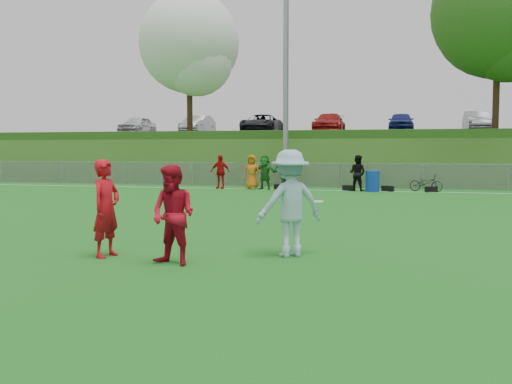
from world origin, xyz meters
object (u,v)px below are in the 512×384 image
(recycling_bin, at_px, (372,181))
(player_red_center, at_px, (173,215))
(player_red_left, at_px, (106,208))
(bicycle, at_px, (426,183))
(frisbee, at_px, (317,202))
(player_blue, at_px, (290,203))

(recycling_bin, bearing_deg, player_red_center, -98.16)
(player_red_left, height_order, bicycle, player_red_left)
(frisbee, bearing_deg, bicycle, 80.76)
(player_red_left, xyz_separation_m, bicycle, (6.49, 18.12, -0.49))
(frisbee, bearing_deg, player_blue, -143.88)
(bicycle, bearing_deg, player_red_left, -177.47)
(frisbee, height_order, recycling_bin, frisbee)
(player_red_center, height_order, bicycle, player_red_center)
(player_red_left, height_order, frisbee, player_red_left)
(player_blue, height_order, bicycle, player_blue)
(recycling_bin, relative_size, bicycle, 0.61)
(frisbee, xyz_separation_m, bicycle, (2.75, 16.92, -0.59))
(player_red_left, relative_size, recycling_bin, 1.87)
(player_red_left, xyz_separation_m, player_red_center, (1.49, -0.40, -0.04))
(frisbee, xyz_separation_m, recycling_bin, (0.33, 16.36, -0.52))
(frisbee, height_order, bicycle, frisbee)
(player_red_left, height_order, player_blue, player_blue)
(player_blue, relative_size, recycling_bin, 2.06)
(player_blue, height_order, recycling_bin, player_blue)
(player_red_center, relative_size, bicycle, 1.10)
(recycling_bin, xyz_separation_m, bicycle, (2.42, 0.57, -0.07))
(player_red_center, relative_size, recycling_bin, 1.79)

